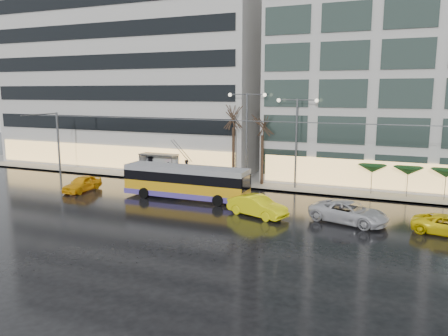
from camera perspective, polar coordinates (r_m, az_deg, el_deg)
The scene contains 21 objects.
ground at distance 35.48m, azimuth -6.08°, elevation -5.33°, with size 140.00×140.00×0.00m, color black.
sidewalk at distance 47.23m, azimuth 4.24°, elevation -1.36°, with size 80.00×10.00×0.15m, color gray.
kerb at distance 42.66m, azimuth 2.13°, elevation -2.57°, with size 80.00×0.10×0.15m, color slate.
building_left at distance 58.83m, azimuth -11.21°, elevation 11.56°, with size 34.00×14.00×22.00m, color #B7B4AF.
building_right at distance 49.15m, azimuth 26.13°, elevation 12.85°, with size 32.00×14.00×25.00m, color #B7B4AF.
trolleybus at distance 38.34m, azimuth -5.00°, elevation -1.97°, with size 11.34×4.44×5.25m.
catenary at distance 41.29m, azimuth 0.33°, elevation 2.91°, with size 42.24×5.12×7.00m.
bus_shelter at distance 48.26m, azimuth -8.79°, elevation 1.07°, with size 4.20×1.60×2.51m.
street_lamp_near at distance 43.42m, azimuth 2.99°, elevation 5.54°, with size 3.96×0.36×9.03m.
street_lamp_far at distance 42.03m, azimuth 9.45°, elevation 4.90°, with size 3.96×0.36×8.53m.
tree_a at distance 44.06m, azimuth 1.24°, elevation 7.05°, with size 3.20×3.20×8.40m.
tree_b at distance 43.29m, azimuth 5.06°, elevation 6.05°, with size 3.20×3.20×7.70m.
parasol_a at distance 41.63m, azimuth 18.80°, elevation -0.08°, with size 2.50×2.50×2.65m.
parasol_b at distance 41.55m, azimuth 22.92°, elevation -0.36°, with size 2.50×2.50×2.65m.
parasol_c at distance 41.69m, azimuth 27.04°, elevation -0.63°, with size 2.50×2.50×2.65m.
taxi_a at distance 43.41m, azimuth -18.03°, elevation -1.95°, with size 1.73×4.30×1.46m, color #FFB30D.
taxi_b at distance 33.19m, azimuth 4.37°, elevation -4.98°, with size 1.66×4.76×1.57m, color #FFF30D.
sedan_silver at distance 32.73m, azimuth 15.98°, elevation -5.58°, with size 2.56×5.55×1.54m, color #BCBBC1.
pedestrian_a at distance 46.13m, azimuth -7.28°, elevation 0.20°, with size 1.01×1.03×2.19m.
pedestrian_b at distance 47.25m, azimuth -4.96°, elevation -0.08°, with size 1.15×1.05×1.93m.
pedestrian_c at distance 49.27m, azimuth -9.59°, elevation 0.43°, with size 1.24×0.84×2.11m.
Camera 1 is at (16.54, -29.98, 9.33)m, focal length 35.00 mm.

